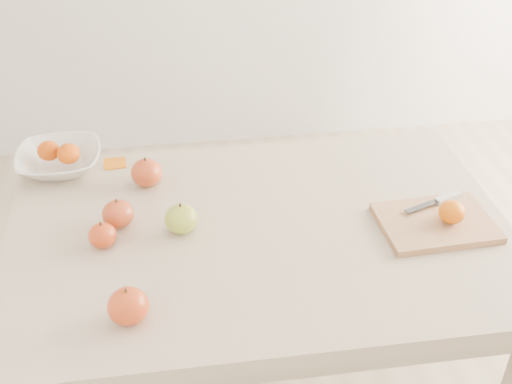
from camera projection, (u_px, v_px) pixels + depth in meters
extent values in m
cube|color=beige|center=(259.00, 234.00, 1.54)|extent=(1.20, 0.80, 0.04)
cylinder|color=#BCAA8E|center=(68.00, 279.00, 1.96)|extent=(0.06, 0.06, 0.71)
cylinder|color=#BCAA8E|center=(406.00, 247.00, 2.09)|extent=(0.06, 0.06, 0.71)
cube|color=tan|center=(435.00, 223.00, 1.53)|extent=(0.27, 0.21, 0.02)
ellipsoid|color=orange|center=(452.00, 212.00, 1.51)|extent=(0.06, 0.06, 0.05)
imported|color=white|center=(59.00, 160.00, 1.73)|extent=(0.23, 0.23, 0.06)
ellipsoid|color=#CB3F07|center=(49.00, 151.00, 1.72)|extent=(0.06, 0.06, 0.05)
ellipsoid|color=#D66507|center=(69.00, 154.00, 1.71)|extent=(0.06, 0.06, 0.05)
cube|color=orange|center=(115.00, 165.00, 1.76)|extent=(0.06, 0.05, 0.01)
cube|color=orange|center=(152.00, 176.00, 1.72)|extent=(0.06, 0.05, 0.01)
cube|color=silver|center=(448.00, 198.00, 1.59)|extent=(0.08, 0.04, 0.01)
cube|color=#393C41|center=(421.00, 207.00, 1.56)|extent=(0.09, 0.05, 0.00)
ellipsoid|color=olive|center=(181.00, 219.00, 1.50)|extent=(0.08, 0.08, 0.07)
ellipsoid|color=maroon|center=(128.00, 306.00, 1.26)|extent=(0.08, 0.08, 0.07)
ellipsoid|color=maroon|center=(147.00, 173.00, 1.66)|extent=(0.08, 0.08, 0.07)
ellipsoid|color=maroon|center=(118.00, 214.00, 1.52)|extent=(0.08, 0.08, 0.07)
ellipsoid|color=#A20401|center=(102.00, 235.00, 1.46)|extent=(0.06, 0.06, 0.06)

